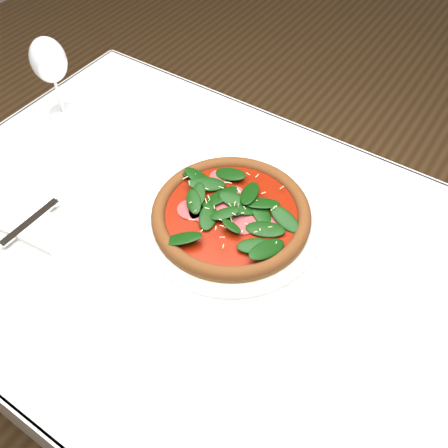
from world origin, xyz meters
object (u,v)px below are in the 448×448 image
Objects in this scene: wine_glass at (49,62)px; napkin at (31,225)px; pizza at (231,212)px; plate at (231,219)px.

wine_glass is 1.18× the size of napkin.
pizza is at bearing 35.74° from napkin.
pizza reaches higher than plate.
plate is 0.02m from pizza.
napkin is at bearing -54.26° from wine_glass.
plate is 1.10× the size of pizza.
wine_glass reaches higher than pizza.
wine_glass reaches higher than plate.
pizza is 0.52m from wine_glass.
napkin is at bearing -144.26° from pizza.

